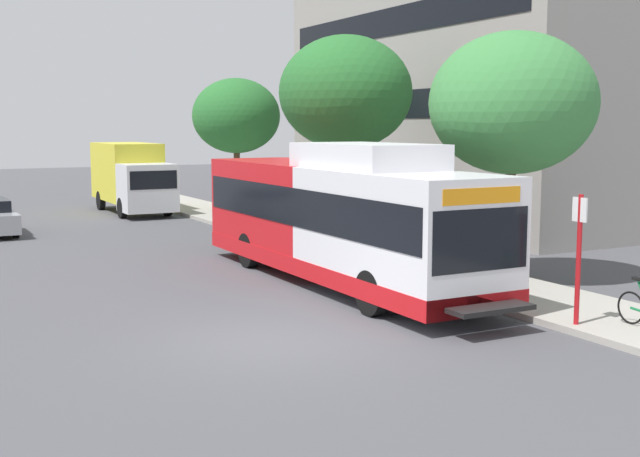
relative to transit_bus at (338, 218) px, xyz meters
The scene contains 9 objects.
ground_plane 5.66m from the transit_bus, 138.65° to the left, with size 120.00×120.00×0.00m, color #4C4C51.
sidewalk_curb 3.72m from the transit_bus, 27.97° to the left, with size 3.00×56.00×0.14m, color #A8A399.
transit_bus is the anchor object (origin of this frame).
bus_stop_sign_pole 6.78m from the transit_bus, 74.81° to the right, with size 0.10×0.36×2.60m.
street_tree_near_stop 5.33m from the transit_bus, 25.51° to the right, with size 4.28×4.28×6.32m.
street_tree_mid_block 8.61m from the transit_bus, 59.06° to the left, with size 4.66×4.66×7.07m.
street_tree_far_block 16.65m from the transit_bus, 77.03° to the left, with size 3.94×3.94×6.05m.
box_truck_background 19.64m from the transit_bus, 90.52° to the left, with size 2.32×7.01×3.25m.
lattice_comm_tower 31.28m from the transit_bus, 50.77° to the left, with size 1.10×1.10×24.88m.
Camera 1 is at (-6.05, -13.61, 4.07)m, focal length 45.35 mm.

